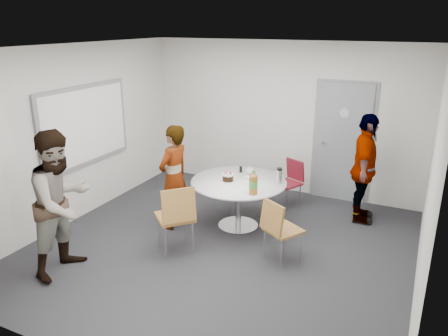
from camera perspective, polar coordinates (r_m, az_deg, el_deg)
The scene contains 15 objects.
floor at distance 6.22m, azimuth -0.35°, elevation -10.25°, with size 5.00×5.00×0.00m, color black.
ceiling at distance 5.45m, azimuth -0.41°, elevation 15.43°, with size 5.00×5.00×0.00m, color silver.
wall_back at distance 7.94m, azimuth 7.59°, elevation 6.48°, with size 5.00×5.00×0.00m, color silver.
wall_left at distance 7.11m, azimuth -18.86°, elevation 4.19°, with size 5.00×5.00×0.00m, color silver.
wall_right at distance 5.17m, azimuth 25.43°, elevation -1.95°, with size 5.00×5.00×0.00m, color silver.
wall_front at distance 3.76m, azimuth -17.47°, elevation -8.45°, with size 5.00×5.00×0.00m, color silver.
door at distance 7.74m, azimuth 15.20°, elevation 3.20°, with size 1.02×0.17×2.12m.
whiteboard at distance 7.20m, azimuth -17.63°, elevation 5.31°, with size 0.04×1.90×1.25m.
table at distance 6.51m, azimuth 2.10°, elevation -2.55°, with size 1.43×1.43×1.09m.
chair_near_left at distance 5.82m, azimuth -6.21°, elevation -5.86°, with size 0.68×0.68×0.98m.
chair_near_right at distance 5.66m, azimuth 7.11°, elevation -7.49°, with size 0.58×0.59×0.87m.
chair_far at distance 7.44m, azimuth 8.71°, elevation -1.37°, with size 0.51×0.53×0.80m.
person_main at distance 6.54m, azimuth -6.54°, elevation -1.22°, with size 0.58×0.38×1.59m, color #A5C6EA.
person_left at distance 5.67m, azimuth -20.43°, elevation -4.27°, with size 0.89×0.69×1.82m, color white.
person_right at distance 7.00m, azimuth 17.83°, elevation -0.12°, with size 1.01×0.42×1.72m, color black.
Camera 1 is at (2.38, -4.89, 3.01)m, focal length 35.00 mm.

